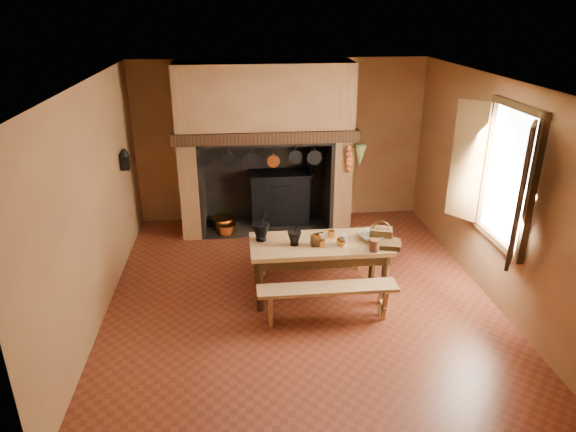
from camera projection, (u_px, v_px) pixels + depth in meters
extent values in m
plane|color=#5F2916|center=(300.00, 293.00, 6.94)|extent=(5.50, 5.50, 0.00)
plane|color=silver|center=(302.00, 81.00, 5.87)|extent=(5.50, 5.50, 0.00)
cube|color=olive|center=(281.00, 142.00, 8.93)|extent=(5.00, 0.02, 2.80)
cube|color=olive|center=(94.00, 203.00, 6.16)|extent=(0.02, 5.50, 2.80)
cube|color=olive|center=(492.00, 189.00, 6.64)|extent=(0.02, 5.50, 2.80)
cube|color=olive|center=(346.00, 321.00, 3.88)|extent=(5.00, 0.02, 2.80)
cube|color=olive|center=(189.00, 151.00, 8.37)|extent=(0.30, 0.90, 2.80)
cube|color=olive|center=(339.00, 147.00, 8.61)|extent=(0.30, 0.90, 2.80)
cube|color=olive|center=(264.00, 100.00, 8.18)|extent=(2.20, 0.90, 1.20)
cube|color=black|center=(266.00, 137.00, 8.01)|extent=(2.95, 0.22, 0.18)
cube|color=black|center=(264.00, 175.00, 9.10)|extent=(2.20, 0.06, 1.60)
cube|color=black|center=(266.00, 226.00, 9.02)|extent=(2.20, 0.90, 0.02)
cube|color=black|center=(280.00, 199.00, 9.01)|extent=(1.00, 0.50, 0.90)
cube|color=black|center=(280.00, 174.00, 8.81)|extent=(1.04, 0.54, 0.04)
cube|color=black|center=(281.00, 199.00, 8.74)|extent=(0.35, 0.02, 0.45)
cylinder|color=black|center=(311.00, 154.00, 8.76)|extent=(0.10, 0.10, 0.70)
cylinder|color=#C77B2E|center=(272.00, 199.00, 8.70)|extent=(0.03, 0.03, 0.03)
cylinder|color=#C77B2E|center=(290.00, 199.00, 8.73)|extent=(0.03, 0.03, 0.03)
cylinder|color=#C77B2E|center=(223.00, 223.00, 8.91)|extent=(0.40, 0.40, 0.20)
cylinder|color=#C77B2E|center=(226.00, 229.00, 8.69)|extent=(0.34, 0.34, 0.18)
cube|color=black|center=(212.00, 222.00, 8.99)|extent=(0.18, 0.18, 0.16)
cone|color=#586530|center=(360.00, 156.00, 8.17)|extent=(0.20, 0.20, 0.35)
cube|color=white|center=(510.00, 177.00, 6.16)|extent=(0.02, 1.00, 1.60)
cube|color=#3D2913|center=(519.00, 106.00, 5.83)|extent=(0.08, 1.16, 0.08)
cube|color=#3D2913|center=(496.00, 240.00, 6.48)|extent=(0.08, 1.16, 0.08)
cube|color=#3D2913|center=(521.00, 197.00, 5.51)|extent=(0.29, 0.39, 1.60)
cube|color=#3D2913|center=(467.00, 161.00, 6.76)|extent=(0.29, 0.39, 1.60)
cube|color=black|center=(125.00, 163.00, 7.58)|extent=(0.12, 0.12, 0.22)
cone|color=black|center=(124.00, 153.00, 7.52)|extent=(0.16, 0.16, 0.10)
cylinder|color=black|center=(131.00, 162.00, 7.58)|extent=(0.12, 0.02, 0.02)
cube|color=#B27951|center=(320.00, 244.00, 6.62)|extent=(1.80, 0.80, 0.06)
cube|color=#3D2913|center=(320.00, 251.00, 6.66)|extent=(1.68, 0.68, 0.14)
cylinder|color=#3D2913|center=(260.00, 285.00, 6.42)|extent=(0.09, 0.09, 0.72)
cylinder|color=#3D2913|center=(385.00, 279.00, 6.57)|extent=(0.09, 0.09, 0.72)
cylinder|color=#3D2913|center=(258.00, 263.00, 6.97)|extent=(0.09, 0.09, 0.72)
cylinder|color=#3D2913|center=(373.00, 258.00, 7.12)|extent=(0.09, 0.09, 0.72)
cube|color=#B27951|center=(328.00, 288.00, 6.16)|extent=(1.70, 0.30, 0.04)
cube|color=#B27951|center=(312.00, 242.00, 7.36)|extent=(1.72, 0.30, 0.04)
cylinder|color=black|center=(261.00, 239.00, 6.65)|extent=(0.14, 0.14, 0.04)
cone|color=black|center=(261.00, 231.00, 6.61)|extent=(0.23, 0.23, 0.19)
cylinder|color=black|center=(263.00, 219.00, 6.55)|extent=(0.09, 0.05, 0.19)
cylinder|color=black|center=(294.00, 244.00, 6.53)|extent=(0.11, 0.11, 0.03)
cone|color=black|center=(294.00, 237.00, 6.49)|extent=(0.18, 0.18, 0.15)
cylinder|color=black|center=(296.00, 228.00, 6.44)|extent=(0.07, 0.04, 0.15)
cube|color=#3D2913|center=(316.00, 241.00, 6.50)|extent=(0.12, 0.12, 0.12)
cylinder|color=#C77B2E|center=(316.00, 236.00, 6.47)|extent=(0.09, 0.09, 0.03)
cylinder|color=black|center=(320.00, 233.00, 6.46)|extent=(0.10, 0.02, 0.03)
cylinder|color=#C77B2E|center=(322.00, 243.00, 6.47)|extent=(0.10, 0.10, 0.09)
cylinder|color=#C77B2E|center=(331.00, 234.00, 6.72)|extent=(0.09, 0.09, 0.10)
imported|color=beige|center=(371.00, 236.00, 6.68)|extent=(0.37, 0.37, 0.08)
cylinder|color=#502E1D|center=(374.00, 245.00, 6.34)|extent=(0.14, 0.14, 0.15)
cylinder|color=beige|center=(343.00, 240.00, 6.51)|extent=(0.09, 0.09, 0.13)
cube|color=#493215|center=(381.00, 234.00, 6.65)|extent=(0.33, 0.28, 0.16)
torus|color=#493215|center=(381.00, 228.00, 6.62)|extent=(0.22, 0.09, 0.22)
cube|color=#3D2913|center=(385.00, 244.00, 6.49)|extent=(0.45, 0.37, 0.07)
imported|color=#C77B2E|center=(341.00, 242.00, 6.49)|extent=(0.12, 0.12, 0.09)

